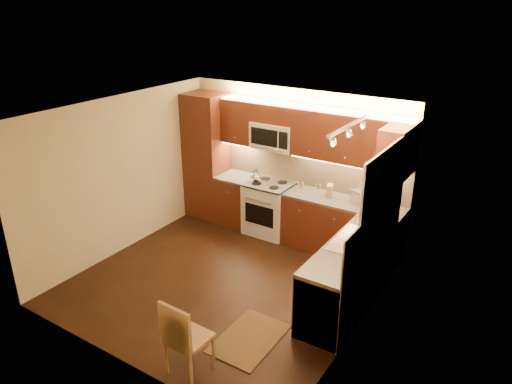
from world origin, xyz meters
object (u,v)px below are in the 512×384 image
Objects in this scene: knife_block at (330,191)px; soap_bottle at (383,222)px; stove at (269,208)px; kettle at (255,175)px; toaster_oven at (365,198)px; microwave at (274,136)px; dining_chair at (189,336)px; sink at (356,236)px.

knife_block is 1.28m from soap_bottle.
stove is 0.62m from kettle.
kettle is 1.11× the size of knife_block.
stove is at bearing -157.94° from toaster_oven.
microwave is 3.86m from dining_chair.
sink is (2.00, -1.26, -0.74)m from microwave.
knife_block is (1.32, 0.13, -0.03)m from kettle.
kettle is (-0.25, -0.20, -0.69)m from microwave.
stove is 2.61× the size of toaster_oven.
knife_block is at bearing 4.32° from kettle.
microwave reaches higher than knife_block.
kettle is at bearing 113.00° from dining_chair.
toaster_oven is at bearing 106.12° from sink.
knife_block is at bearing 171.80° from soap_bottle.
soap_bottle is at bearing -33.45° from toaster_oven.
microwave is 0.88× the size of sink.
sink is 0.90× the size of dining_chair.
microwave is at bearing -175.61° from soap_bottle.
toaster_oven reaches higher than soap_bottle.
microwave is at bearing 108.28° from dining_chair.
dining_chair is (1.03, -3.38, 0.02)m from stove.
kettle is 0.23× the size of dining_chair.
soap_bottle is at bearing -13.76° from kettle.
soap_bottle is at bearing 69.54° from dining_chair.
knife_block is at bearing 127.77° from sink.
kettle reaches higher than stove.
kettle is at bearing -156.49° from toaster_oven.
sink is 2.44× the size of toaster_oven.
sink is 1.26m from toaster_oven.
stove is 1.74m from toaster_oven.
microwave is at bearing 147.79° from sink.
toaster_oven reaches higher than knife_block.
microwave is 2.16× the size of toaster_oven.
dining_chair is (-0.04, -3.44, -0.52)m from knife_block.
soap_bottle is at bearing 71.75° from sink.
microwave is 0.76m from kettle.
knife_block reaches higher than dining_chair.
microwave is at bearing 37.19° from kettle.
dining_chair is at bearing -107.74° from knife_block.
microwave reaches higher than kettle.
soap_bottle is (0.17, 0.53, 0.03)m from sink.
stove is 4.66× the size of knife_block.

